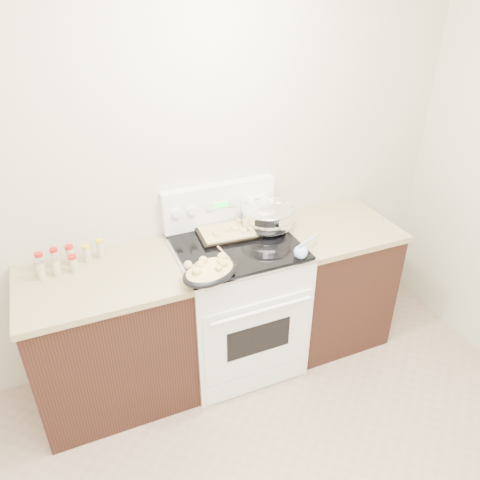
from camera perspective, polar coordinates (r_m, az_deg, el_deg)
room_shell at (r=1.27m, az=9.75°, el=-4.64°), size 4.10×3.60×2.75m
counter_left at (r=3.02m, az=-15.44°, el=-11.49°), size 0.93×0.67×0.92m
counter_right at (r=3.45m, az=10.86°, el=-4.83°), size 0.73×0.67×0.92m
kitchen_range at (r=3.14m, az=-0.39°, el=-7.58°), size 0.78×0.73×1.22m
mixing_bowl at (r=3.02m, az=3.36°, el=2.69°), size 0.43×0.43×0.20m
roasting_pan at (r=2.55m, az=-3.73°, el=-3.80°), size 0.40×0.34×0.11m
baking_sheet at (r=2.97m, az=-1.36°, el=0.95°), size 0.39×0.29×0.06m
wooden_spoon at (r=2.70m, az=-1.35°, el=-2.52°), size 0.05×0.26×0.04m
blue_ladle at (r=2.77m, az=7.52°, el=-1.32°), size 0.24×0.19×0.10m
spice_jars at (r=2.84m, az=-20.53°, el=-2.22°), size 0.38×0.14×0.13m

